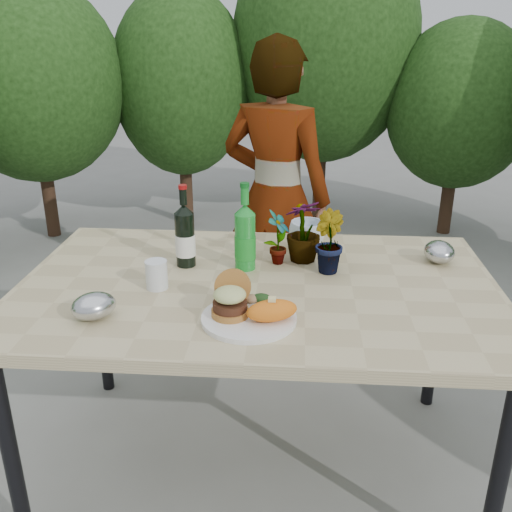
# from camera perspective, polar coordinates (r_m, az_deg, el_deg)

# --- Properties ---
(ground) EXTENTS (80.00, 80.00, 0.00)m
(ground) POSITION_cam_1_polar(r_m,az_deg,el_deg) (2.33, 0.16, -19.71)
(ground) COLOR slate
(ground) RESTS_ON ground
(patio_table) EXTENTS (1.60, 1.00, 0.75)m
(patio_table) POSITION_cam_1_polar(r_m,az_deg,el_deg) (1.94, 0.18, -4.25)
(patio_table) COLOR tan
(patio_table) RESTS_ON ground
(shrub_hedge) EXTENTS (6.98, 5.17, 2.35)m
(shrub_hedge) POSITION_cam_1_polar(r_m,az_deg,el_deg) (3.35, 5.89, 15.67)
(shrub_hedge) COLOR #382316
(shrub_hedge) RESTS_ON ground
(dinner_plate) EXTENTS (0.28, 0.28, 0.01)m
(dinner_plate) POSITION_cam_1_polar(r_m,az_deg,el_deg) (1.67, -0.72, -6.25)
(dinner_plate) COLOR white
(dinner_plate) RESTS_ON patio_table
(burger_stack) EXTENTS (0.11, 0.16, 0.11)m
(burger_stack) POSITION_cam_1_polar(r_m,az_deg,el_deg) (1.67, -2.55, -4.27)
(burger_stack) COLOR #B7722D
(burger_stack) RESTS_ON dinner_plate
(sweet_potato) EXTENTS (0.17, 0.12, 0.06)m
(sweet_potato) POSITION_cam_1_polar(r_m,az_deg,el_deg) (1.63, 1.60, -5.48)
(sweet_potato) COLOR orange
(sweet_potato) RESTS_ON dinner_plate
(grilled_veg) EXTENTS (0.08, 0.05, 0.03)m
(grilled_veg) POSITION_cam_1_polar(r_m,az_deg,el_deg) (1.74, 0.12, -4.24)
(grilled_veg) COLOR olive
(grilled_veg) RESTS_ON dinner_plate
(wine_bottle) EXTENTS (0.07, 0.07, 0.30)m
(wine_bottle) POSITION_cam_1_polar(r_m,az_deg,el_deg) (2.03, -7.11, 1.94)
(wine_bottle) COLOR black
(wine_bottle) RESTS_ON patio_table
(sparkling_water) EXTENTS (0.08, 0.08, 0.31)m
(sparkling_water) POSITION_cam_1_polar(r_m,az_deg,el_deg) (1.98, -1.10, 1.81)
(sparkling_water) COLOR #198A29
(sparkling_water) RESTS_ON patio_table
(plastic_cup) EXTENTS (0.07, 0.07, 0.09)m
(plastic_cup) POSITION_cam_1_polar(r_m,az_deg,el_deg) (1.88, -9.91, -1.84)
(plastic_cup) COLOR silver
(plastic_cup) RESTS_ON patio_table
(seedling_left) EXTENTS (0.11, 0.12, 0.20)m
(seedling_left) POSITION_cam_1_polar(r_m,az_deg,el_deg) (2.03, 2.21, 1.85)
(seedling_left) COLOR #29531C
(seedling_left) RESTS_ON patio_table
(seedling_mid) EXTENTS (0.14, 0.15, 0.22)m
(seedling_mid) POSITION_cam_1_polar(r_m,az_deg,el_deg) (1.98, 7.19, 1.42)
(seedling_mid) COLOR #1F551D
(seedling_mid) RESTS_ON patio_table
(seedling_right) EXTENTS (0.17, 0.17, 0.23)m
(seedling_right) POSITION_cam_1_polar(r_m,az_deg,el_deg) (2.06, 4.78, 2.55)
(seedling_right) COLOR #2A581E
(seedling_right) RESTS_ON patio_table
(blue_bowl) EXTENTS (0.15, 0.15, 0.11)m
(blue_bowl) POSITION_cam_1_polar(r_m,az_deg,el_deg) (2.20, 5.10, 2.12)
(blue_bowl) COLOR silver
(blue_bowl) RESTS_ON patio_table
(foil_packet_left) EXTENTS (0.17, 0.17, 0.08)m
(foil_packet_left) POSITION_cam_1_polar(r_m,az_deg,el_deg) (1.74, -15.93, -4.82)
(foil_packet_left) COLOR #B2B4B9
(foil_packet_left) RESTS_ON patio_table
(foil_packet_right) EXTENTS (0.11, 0.13, 0.08)m
(foil_packet_right) POSITION_cam_1_polar(r_m,az_deg,el_deg) (2.17, 17.85, 0.40)
(foil_packet_right) COLOR #ADAFB4
(foil_packet_right) RESTS_ON patio_table
(person) EXTENTS (0.64, 0.52, 1.52)m
(person) POSITION_cam_1_polar(r_m,az_deg,el_deg) (2.83, 2.01, 5.84)
(person) COLOR #A77753
(person) RESTS_ON ground
(terracotta_pot) EXTENTS (0.17, 0.17, 0.14)m
(terracotta_pot) POSITION_cam_1_polar(r_m,az_deg,el_deg) (4.01, -17.19, -0.58)
(terracotta_pot) COLOR #B55C2E
(terracotta_pot) RESTS_ON ground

